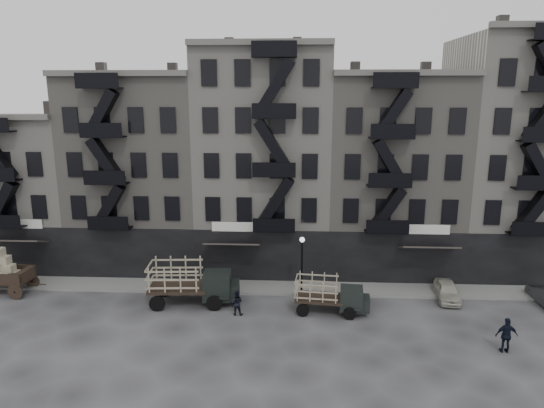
{
  "coord_description": "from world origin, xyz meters",
  "views": [
    {
      "loc": [
        2.54,
        -29.08,
        14.05
      ],
      "look_at": [
        0.87,
        4.0,
        6.25
      ],
      "focal_mm": 32.0,
      "sensor_mm": 36.0,
      "label": 1
    }
  ],
  "objects_px": {
    "policeman": "(506,335)",
    "pedestrian_mid": "(237,303)",
    "stake_truck_east": "(330,293)",
    "stake_truck_west": "(191,280)",
    "car_east": "(447,291)",
    "wagon": "(2,268)"
  },
  "relations": [
    {
      "from": "car_east",
      "to": "pedestrian_mid",
      "type": "distance_m",
      "value": 14.5
    },
    {
      "from": "car_east",
      "to": "pedestrian_mid",
      "type": "relative_size",
      "value": 2.19
    },
    {
      "from": "wagon",
      "to": "policeman",
      "type": "distance_m",
      "value": 32.88
    },
    {
      "from": "pedestrian_mid",
      "to": "car_east",
      "type": "bearing_deg",
      "value": -164.4
    },
    {
      "from": "stake_truck_east",
      "to": "stake_truck_west",
      "type": "bearing_deg",
      "value": -179.45
    },
    {
      "from": "stake_truck_east",
      "to": "policeman",
      "type": "bearing_deg",
      "value": -19.8
    },
    {
      "from": "pedestrian_mid",
      "to": "policeman",
      "type": "xyz_separation_m",
      "value": [
        15.29,
        -3.81,
        0.18
      ]
    },
    {
      "from": "stake_truck_west",
      "to": "stake_truck_east",
      "type": "bearing_deg",
      "value": -9.2
    },
    {
      "from": "policeman",
      "to": "stake_truck_east",
      "type": "bearing_deg",
      "value": -25.6
    },
    {
      "from": "wagon",
      "to": "car_east",
      "type": "height_order",
      "value": "wagon"
    },
    {
      "from": "policeman",
      "to": "car_east",
      "type": "bearing_deg",
      "value": -80.67
    },
    {
      "from": "stake_truck_west",
      "to": "stake_truck_east",
      "type": "xyz_separation_m",
      "value": [
        9.2,
        -0.85,
        -0.35
      ]
    },
    {
      "from": "wagon",
      "to": "policeman",
      "type": "height_order",
      "value": "wagon"
    },
    {
      "from": "stake_truck_west",
      "to": "car_east",
      "type": "xyz_separation_m",
      "value": [
        17.42,
        1.55,
        -1.09
      ]
    },
    {
      "from": "wagon",
      "to": "policeman",
      "type": "relative_size",
      "value": 1.98
    },
    {
      "from": "car_east",
      "to": "policeman",
      "type": "distance_m",
      "value": 6.99
    },
    {
      "from": "policeman",
      "to": "pedestrian_mid",
      "type": "bearing_deg",
      "value": -13.94
    },
    {
      "from": "wagon",
      "to": "car_east",
      "type": "relative_size",
      "value": 1.11
    },
    {
      "from": "pedestrian_mid",
      "to": "policeman",
      "type": "distance_m",
      "value": 15.76
    },
    {
      "from": "stake_truck_east",
      "to": "pedestrian_mid",
      "type": "relative_size",
      "value": 2.96
    },
    {
      "from": "stake_truck_west",
      "to": "policeman",
      "type": "distance_m",
      "value": 19.31
    },
    {
      "from": "wagon",
      "to": "stake_truck_west",
      "type": "bearing_deg",
      "value": -1.01
    }
  ]
}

